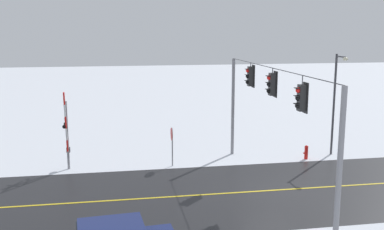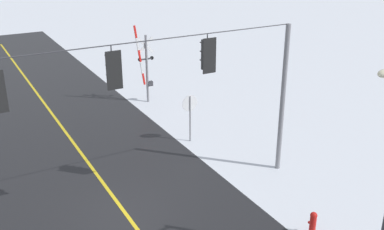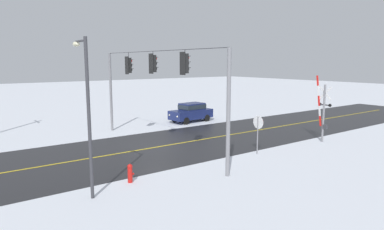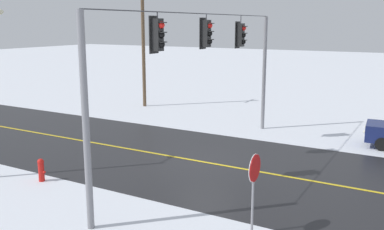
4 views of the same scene
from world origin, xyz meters
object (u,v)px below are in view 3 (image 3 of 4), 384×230
(stop_sign, at_px, (258,126))
(railroad_crossing, at_px, (323,109))
(parked_car_navy, at_px, (191,112))
(fire_hydrant, at_px, (130,173))
(streetlamp_near, at_px, (86,103))

(stop_sign, height_order, railroad_crossing, railroad_crossing)
(railroad_crossing, xyz_separation_m, parked_car_navy, (11.96, 2.60, -1.32))
(fire_hydrant, bearing_deg, stop_sign, -89.97)
(parked_car_navy, bearing_deg, fire_hydrant, 134.13)
(railroad_crossing, relative_size, fire_hydrant, 5.23)
(parked_car_navy, distance_m, streetlamp_near, 18.74)
(railroad_crossing, bearing_deg, stop_sign, 86.09)
(stop_sign, relative_size, fire_hydrant, 2.67)
(fire_hydrant, bearing_deg, parked_car_navy, -45.87)
(stop_sign, bearing_deg, fire_hydrant, 90.03)
(streetlamp_near, xyz_separation_m, fire_hydrant, (0.56, -2.07, -3.45))
(stop_sign, bearing_deg, railroad_crossing, -93.91)
(fire_hydrant, bearing_deg, railroad_crossing, -91.61)
(stop_sign, xyz_separation_m, fire_hydrant, (-0.00, 8.48, -1.25))
(parked_car_navy, bearing_deg, stop_sign, 163.46)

